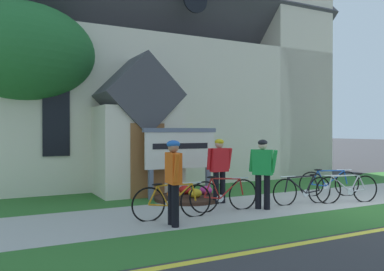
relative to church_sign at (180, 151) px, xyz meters
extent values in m
plane|color=#333335|center=(3.64, 0.23, -1.32)|extent=(140.00, 140.00, 0.00)
cube|color=#A8A59E|center=(1.51, -2.00, -1.32)|extent=(32.00, 2.66, 0.01)
cube|color=#2D6628|center=(1.51, -4.14, -1.32)|extent=(32.00, 1.61, 0.01)
cube|color=#2D6628|center=(1.51, 0.65, -1.32)|extent=(24.00, 2.64, 0.01)
cube|color=yellow|center=(1.51, -5.09, -1.32)|extent=(28.00, 0.16, 0.01)
cube|color=beige|center=(1.51, 6.85, 1.26)|extent=(13.10, 9.77, 5.16)
cube|color=#424247|center=(1.51, 6.85, 5.59)|extent=(13.60, 9.95, 9.95)
cube|color=beige|center=(6.66, 3.36, 4.50)|extent=(2.80, 2.80, 11.64)
cube|color=beige|center=(-0.85, 1.17, -0.02)|extent=(2.40, 1.60, 2.60)
cube|color=#424247|center=(-0.85, 1.17, 1.63)|extent=(2.40, 1.80, 2.40)
cube|color=brown|center=(-0.85, 0.35, -0.27)|extent=(1.00, 0.06, 2.10)
cube|color=black|center=(-3.08, 1.94, 0.78)|extent=(0.76, 0.06, 1.90)
cone|color=black|center=(-3.08, 1.94, 1.73)|extent=(0.80, 0.06, 0.80)
cylinder|color=black|center=(1.51, 1.94, 5.07)|extent=(0.90, 0.06, 0.90)
cube|color=slate|center=(-0.88, 0.04, -0.91)|extent=(0.12, 0.12, 0.82)
cube|color=slate|center=(0.88, -0.04, -0.91)|extent=(0.12, 0.12, 0.82)
cube|color=silver|center=(0.00, 0.00, 0.01)|extent=(2.11, 0.17, 1.03)
cube|color=slate|center=(0.00, 0.00, 0.59)|extent=(2.23, 0.22, 0.12)
cube|color=black|center=(0.00, -0.04, 0.14)|extent=(1.68, 0.08, 0.16)
cylinder|color=#382319|center=(0.00, -0.52, -1.27)|extent=(1.86, 1.86, 0.10)
ellipsoid|color=#CC338C|center=(0.59, -0.43, -1.10)|extent=(0.36, 0.36, 0.24)
ellipsoid|color=red|center=(0.11, -0.08, -1.10)|extent=(0.36, 0.36, 0.24)
ellipsoid|color=orange|center=(-0.49, -0.61, -1.10)|extent=(0.36, 0.36, 0.24)
ellipsoid|color=gold|center=(0.07, -0.78, -1.10)|extent=(0.36, 0.36, 0.24)
torus|color=black|center=(3.42, -1.59, -0.97)|extent=(0.69, 0.32, 0.73)
torus|color=black|center=(4.40, -2.00, -0.97)|extent=(0.69, 0.32, 0.73)
cylinder|color=#194CA5|center=(4.07, -1.86, -0.80)|extent=(0.54, 0.25, 0.47)
cylinder|color=#194CA5|center=(3.96, -1.82, -0.58)|extent=(0.74, 0.34, 0.04)
cylinder|color=#194CA5|center=(3.71, -1.71, -0.81)|extent=(0.26, 0.14, 0.45)
cylinder|color=#194CA5|center=(3.62, -1.68, -1.00)|extent=(0.41, 0.20, 0.09)
cylinder|color=#194CA5|center=(3.51, -1.63, -0.78)|extent=(0.22, 0.12, 0.40)
cylinder|color=#194CA5|center=(4.36, -1.99, -0.78)|extent=(0.12, 0.08, 0.40)
ellipsoid|color=black|center=(3.60, -1.67, -0.56)|extent=(0.25, 0.17, 0.05)
cylinder|color=silver|center=(4.32, -1.97, -0.56)|extent=(0.42, 0.20, 0.03)
cylinder|color=silver|center=(3.81, -1.76, -1.02)|extent=(0.17, 0.09, 0.18)
torus|color=black|center=(-1.89, -2.40, -0.97)|extent=(0.74, 0.08, 0.74)
torus|color=black|center=(-0.81, -2.46, -0.97)|extent=(0.74, 0.08, 0.74)
cylinder|color=orange|center=(-1.18, -2.44, -0.80)|extent=(0.58, 0.07, 0.46)
cylinder|color=orange|center=(-1.29, -2.43, -0.59)|extent=(0.80, 0.08, 0.04)
cylinder|color=orange|center=(-1.57, -2.42, -0.81)|extent=(0.27, 0.05, 0.45)
cylinder|color=orange|center=(-1.67, -2.41, -1.00)|extent=(0.44, 0.06, 0.09)
cylinder|color=orange|center=(-1.79, -2.40, -0.78)|extent=(0.23, 0.05, 0.40)
cylinder|color=orange|center=(-0.85, -2.46, -0.78)|extent=(0.12, 0.04, 0.39)
ellipsoid|color=black|center=(-1.69, -2.41, -0.56)|extent=(0.24, 0.09, 0.05)
cylinder|color=silver|center=(-0.90, -2.46, -0.57)|extent=(0.44, 0.05, 0.03)
cylinder|color=silver|center=(-1.46, -2.42, -1.02)|extent=(0.18, 0.03, 0.18)
torus|color=black|center=(2.83, -2.48, -0.99)|extent=(0.70, 0.13, 0.71)
torus|color=black|center=(1.80, -2.35, -0.99)|extent=(0.70, 0.13, 0.71)
cylinder|color=black|center=(2.15, -2.40, -0.82)|extent=(0.57, 0.11, 0.45)
cylinder|color=black|center=(2.26, -2.41, -0.61)|extent=(0.77, 0.13, 0.04)
cylinder|color=black|center=(2.53, -2.45, -0.82)|extent=(0.26, 0.07, 0.45)
cylinder|color=black|center=(2.63, -2.46, -1.01)|extent=(0.42, 0.09, 0.09)
cylinder|color=black|center=(2.74, -2.47, -0.79)|extent=(0.22, 0.06, 0.40)
cylinder|color=black|center=(1.84, -2.36, -0.80)|extent=(0.12, 0.05, 0.38)
ellipsoid|color=black|center=(2.65, -2.46, -0.57)|extent=(0.25, 0.11, 0.05)
cylinder|color=silver|center=(1.88, -2.36, -0.59)|extent=(0.44, 0.08, 0.03)
cylinder|color=silver|center=(2.42, -2.43, -1.04)|extent=(0.18, 0.04, 0.18)
torus|color=black|center=(-0.43, -2.17, -0.96)|extent=(0.75, 0.11, 0.75)
torus|color=black|center=(0.57, -2.26, -0.96)|extent=(0.75, 0.11, 0.75)
cylinder|color=#A51E19|center=(0.23, -2.23, -0.80)|extent=(0.55, 0.09, 0.46)
cylinder|color=#A51E19|center=(0.12, -2.22, -0.56)|extent=(0.75, 0.11, 0.08)
cylinder|color=#A51E19|center=(-0.14, -2.19, -0.78)|extent=(0.26, 0.06, 0.49)
cylinder|color=#A51E19|center=(-0.23, -2.19, -0.99)|extent=(0.41, 0.08, 0.09)
cylinder|color=#A51E19|center=(-0.34, -2.17, -0.75)|extent=(0.22, 0.06, 0.44)
cylinder|color=#A51E19|center=(0.53, -2.26, -0.77)|extent=(0.12, 0.05, 0.39)
ellipsoid|color=black|center=(-0.25, -2.18, -0.51)|extent=(0.25, 0.10, 0.05)
cylinder|color=silver|center=(0.49, -2.26, -0.56)|extent=(0.44, 0.07, 0.03)
cylinder|color=silver|center=(-0.03, -2.20, -1.02)|extent=(0.18, 0.04, 0.18)
torus|color=black|center=(4.01, -2.94, -0.98)|extent=(0.71, 0.22, 0.73)
torus|color=black|center=(2.97, -2.66, -0.98)|extent=(0.71, 0.22, 0.73)
cylinder|color=#B7B7BC|center=(3.33, -2.75, -0.82)|extent=(0.57, 0.18, 0.44)
cylinder|color=#B7B7BC|center=(3.44, -2.78, -0.61)|extent=(0.78, 0.24, 0.05)
cylinder|color=#B7B7BC|center=(3.71, -2.86, -0.81)|extent=(0.27, 0.10, 0.45)
cylinder|color=#B7B7BC|center=(3.80, -2.88, -1.00)|extent=(0.43, 0.15, 0.09)
cylinder|color=#B7B7BC|center=(3.92, -2.91, -0.79)|extent=(0.23, 0.09, 0.39)
cylinder|color=#B7B7BC|center=(3.02, -2.67, -0.79)|extent=(0.13, 0.07, 0.37)
ellipsoid|color=black|center=(3.83, -2.89, -0.57)|extent=(0.25, 0.14, 0.05)
cylinder|color=silver|center=(3.06, -2.68, -0.59)|extent=(0.43, 0.14, 0.03)
cylinder|color=silver|center=(3.60, -2.83, -1.03)|extent=(0.18, 0.07, 0.18)
cylinder|color=black|center=(0.94, -2.39, -0.90)|extent=(0.15, 0.15, 0.83)
cylinder|color=black|center=(1.07, -2.56, -0.90)|extent=(0.15, 0.15, 0.83)
cube|color=green|center=(1.00, -2.47, -0.19)|extent=(0.45, 0.49, 0.61)
sphere|color=beige|center=(1.00, -2.47, 0.22)|extent=(0.21, 0.21, 0.21)
ellipsoid|color=black|center=(1.00, -2.47, 0.28)|extent=(0.35, 0.34, 0.15)
cylinder|color=green|center=(0.86, -2.23, -0.16)|extent=(0.09, 0.17, 0.55)
cylinder|color=green|center=(1.14, -2.72, -0.16)|extent=(0.09, 0.22, 0.55)
cylinder|color=black|center=(0.38, -1.34, -0.91)|extent=(0.15, 0.15, 0.83)
cylinder|color=black|center=(0.58, -1.34, -0.91)|extent=(0.15, 0.15, 0.83)
cube|color=red|center=(0.48, -1.34, -0.19)|extent=(0.47, 0.21, 0.61)
sphere|color=tan|center=(0.48, -1.34, 0.22)|extent=(0.21, 0.21, 0.21)
ellipsoid|color=gold|center=(0.48, -1.34, 0.28)|extent=(0.23, 0.27, 0.15)
cylinder|color=red|center=(0.19, -1.31, -0.16)|extent=(0.09, 0.16, 0.55)
cylinder|color=red|center=(0.76, -1.37, -0.16)|extent=(0.09, 0.21, 0.55)
cylinder|color=black|center=(-1.61, -3.12, -0.90)|extent=(0.15, 0.15, 0.84)
cylinder|color=black|center=(-1.59, -2.90, -0.90)|extent=(0.15, 0.15, 0.84)
cube|color=#E55914|center=(-1.60, -3.01, -0.17)|extent=(0.24, 0.49, 0.61)
sphere|color=#936B51|center=(-1.60, -3.01, 0.24)|extent=(0.22, 0.22, 0.22)
ellipsoid|color=#1E59B2|center=(-1.60, -3.01, 0.30)|extent=(0.29, 0.25, 0.15)
cylinder|color=#E55914|center=(-1.66, -3.29, -0.14)|extent=(0.09, 0.19, 0.56)
cylinder|color=#E55914|center=(-1.53, -2.73, -0.14)|extent=(0.09, 0.20, 0.56)
cylinder|color=#3D2D1E|center=(8.65, 4.88, -0.16)|extent=(0.38, 0.38, 2.32)
cone|color=#14471E|center=(8.65, 4.88, 3.72)|extent=(3.40, 3.40, 5.44)
cylinder|color=#3D2D1E|center=(-3.97, 2.53, -0.05)|extent=(0.40, 0.40, 2.55)
ellipsoid|color=#23662D|center=(-3.97, 2.53, 2.83)|extent=(4.23, 4.23, 2.91)
camera|label=1|loc=(-4.86, -10.10, 0.56)|focal=37.04mm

